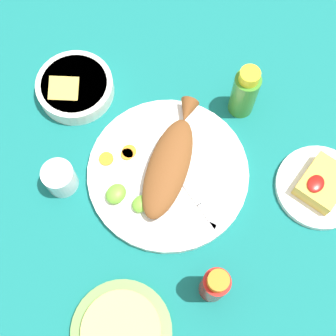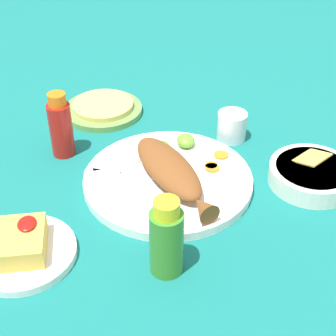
{
  "view_description": "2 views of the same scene",
  "coord_description": "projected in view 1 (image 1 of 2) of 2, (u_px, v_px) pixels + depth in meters",
  "views": [
    {
      "loc": [
        0.25,
        0.19,
        0.9
      ],
      "look_at": [
        0.0,
        0.0,
        0.04
      ],
      "focal_mm": 50.0,
      "sensor_mm": 36.0,
      "label": 1
    },
    {
      "loc": [
        -0.78,
        0.1,
        0.61
      ],
      "look_at": [
        0.0,
        0.0,
        0.04
      ],
      "focal_mm": 55.0,
      "sensor_mm": 36.0,
      "label": 2
    }
  ],
  "objects": [
    {
      "name": "ground_plane",
      "position": [
        168.0,
        174.0,
        0.95
      ],
      "size": [
        4.0,
        4.0,
        0.0
      ],
      "primitive_type": "plane",
      "color": "#146B66"
    },
    {
      "name": "main_plate",
      "position": [
        168.0,
        173.0,
        0.94
      ],
      "size": [
        0.32,
        0.32,
        0.02
      ],
      "primitive_type": "cylinder",
      "color": "white",
      "rests_on": "ground_plane"
    },
    {
      "name": "fried_fish",
      "position": [
        170.0,
        162.0,
        0.92
      ],
      "size": [
        0.27,
        0.15,
        0.04
      ],
      "rotation": [
        0.0,
        0.0,
        0.34
      ],
      "color": "brown",
      "rests_on": "main_plate"
    },
    {
      "name": "fork_near",
      "position": [
        198.0,
        199.0,
        0.91
      ],
      "size": [
        0.07,
        0.18,
        0.0
      ],
      "rotation": [
        0.0,
        0.0,
        7.52
      ],
      "color": "silver",
      "rests_on": "main_plate"
    },
    {
      "name": "fork_far",
      "position": [
        177.0,
        212.0,
        0.9
      ],
      "size": [
        0.05,
        0.18,
        0.0
      ],
      "rotation": [
        0.0,
        0.0,
        8.06
      ],
      "color": "silver",
      "rests_on": "main_plate"
    },
    {
      "name": "carrot_slice_near",
      "position": [
        127.0,
        154.0,
        0.95
      ],
      "size": [
        0.02,
        0.02,
        0.0
      ],
      "primitive_type": "cylinder",
      "color": "orange",
      "rests_on": "main_plate"
    },
    {
      "name": "carrot_slice_mid",
      "position": [
        129.0,
        151.0,
        0.95
      ],
      "size": [
        0.03,
        0.03,
        0.0
      ],
      "primitive_type": "cylinder",
      "color": "orange",
      "rests_on": "main_plate"
    },
    {
      "name": "carrot_slice_far",
      "position": [
        106.0,
        159.0,
        0.94
      ],
      "size": [
        0.03,
        0.03,
        0.0
      ],
      "primitive_type": "cylinder",
      "color": "orange",
      "rests_on": "main_plate"
    },
    {
      "name": "lime_wedge_main",
      "position": [
        116.0,
        194.0,
        0.91
      ],
      "size": [
        0.04,
        0.04,
        0.02
      ],
      "primitive_type": "ellipsoid",
      "color": "#6BB233",
      "rests_on": "main_plate"
    },
    {
      "name": "lime_wedge_side",
      "position": [
        141.0,
        204.0,
        0.9
      ],
      "size": [
        0.04,
        0.03,
        0.02
      ],
      "primitive_type": "ellipsoid",
      "color": "#6BB233",
      "rests_on": "main_plate"
    },
    {
      "name": "hot_sauce_bottle_red",
      "position": [
        215.0,
        285.0,
        0.81
      ],
      "size": [
        0.05,
        0.05,
        0.14
      ],
      "color": "#B21914",
      "rests_on": "ground_plane"
    },
    {
      "name": "hot_sauce_bottle_green",
      "position": [
        245.0,
        92.0,
        0.95
      ],
      "size": [
        0.05,
        0.05,
        0.14
      ],
      "color": "#3D8428",
      "rests_on": "ground_plane"
    },
    {
      "name": "salt_cup",
      "position": [
        60.0,
        179.0,
        0.92
      ],
      "size": [
        0.06,
        0.06,
        0.06
      ],
      "color": "silver",
      "rests_on": "ground_plane"
    },
    {
      "name": "side_plate_fries",
      "position": [
        319.0,
        187.0,
        0.94
      ],
      "size": [
        0.17,
        0.17,
        0.01
      ],
      "primitive_type": "cylinder",
      "color": "white",
      "rests_on": "ground_plane"
    },
    {
      "name": "fries_pile",
      "position": [
        323.0,
        183.0,
        0.91
      ],
      "size": [
        0.1,
        0.08,
        0.04
      ],
      "color": "gold",
      "rests_on": "side_plate_fries"
    },
    {
      "name": "guacamole_bowl",
      "position": [
        75.0,
        87.0,
        1.0
      ],
      "size": [
        0.16,
        0.16,
        0.05
      ],
      "color": "white",
      "rests_on": "ground_plane"
    },
    {
      "name": "tortilla_plate",
      "position": [
        122.0,
        331.0,
        0.84
      ],
      "size": [
        0.18,
        0.18,
        0.01
      ],
      "primitive_type": "cylinder",
      "color": "#6B9E4C",
      "rests_on": "ground_plane"
    },
    {
      "name": "tortilla_stack",
      "position": [
        121.0,
        331.0,
        0.83
      ],
      "size": [
        0.14,
        0.14,
        0.01
      ],
      "primitive_type": "cylinder",
      "color": "#E0C666",
      "rests_on": "tortilla_plate"
    }
  ]
}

